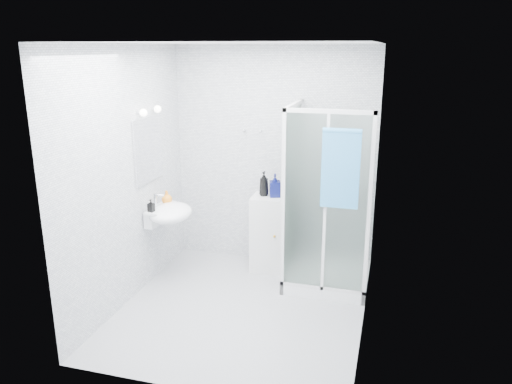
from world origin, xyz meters
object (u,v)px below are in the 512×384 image
(shower_enclosure, at_px, (320,247))
(hand_towel, at_px, (341,167))
(wall_basin, at_px, (168,213))
(soap_dispenser_orange, at_px, (167,197))
(soap_dispenser_black, at_px, (151,206))
(shampoo_bottle_b, at_px, (275,185))
(storage_cabinet, at_px, (268,233))
(shampoo_bottle_a, at_px, (264,184))

(shower_enclosure, bearing_deg, hand_towel, -61.36)
(wall_basin, bearing_deg, hand_towel, -2.60)
(soap_dispenser_orange, relative_size, soap_dispenser_black, 1.12)
(soap_dispenser_orange, bearing_deg, soap_dispenser_black, -98.13)
(soap_dispenser_orange, bearing_deg, shampoo_bottle_b, 21.65)
(wall_basin, xyz_separation_m, soap_dispenser_black, (-0.11, -0.18, 0.13))
(soap_dispenser_black, bearing_deg, storage_cabinet, 33.72)
(shower_enclosure, distance_m, shampoo_bottle_a, 0.97)
(shampoo_bottle_a, relative_size, soap_dispenser_black, 2.09)
(soap_dispenser_orange, bearing_deg, hand_towel, -6.01)
(storage_cabinet, height_order, shampoo_bottle_a, shampoo_bottle_a)
(wall_basin, distance_m, shampoo_bottle_b, 1.24)
(soap_dispenser_black, bearing_deg, shower_enclosure, 15.70)
(storage_cabinet, height_order, soap_dispenser_orange, soap_dispenser_orange)
(wall_basin, bearing_deg, soap_dispenser_black, -121.79)
(wall_basin, height_order, soap_dispenser_black, wall_basin)
(wall_basin, bearing_deg, shampoo_bottle_b, 28.09)
(wall_basin, distance_m, soap_dispenser_orange, 0.20)
(shower_enclosure, bearing_deg, shampoo_bottle_b, 156.25)
(shampoo_bottle_b, xyz_separation_m, soap_dispenser_black, (-1.18, -0.75, -0.11))
(hand_towel, height_order, shampoo_bottle_b, hand_towel)
(wall_basin, distance_m, hand_towel, 1.99)
(soap_dispenser_black, bearing_deg, shampoo_bottle_a, 35.73)
(storage_cabinet, relative_size, shampoo_bottle_a, 3.19)
(storage_cabinet, distance_m, hand_towel, 1.48)
(shower_enclosure, relative_size, wall_basin, 3.57)
(shower_enclosure, relative_size, soap_dispenser_black, 14.66)
(shampoo_bottle_b, height_order, soap_dispenser_orange, shampoo_bottle_b)
(hand_towel, xyz_separation_m, shampoo_bottle_b, (-0.80, 0.66, -0.42))
(storage_cabinet, height_order, soap_dispenser_black, soap_dispenser_black)
(storage_cabinet, distance_m, soap_dispenser_orange, 1.26)
(storage_cabinet, distance_m, shampoo_bottle_a, 0.60)
(soap_dispenser_orange, bearing_deg, shampoo_bottle_a, 24.36)
(wall_basin, height_order, shampoo_bottle_a, shampoo_bottle_a)
(shower_enclosure, height_order, soap_dispenser_orange, shower_enclosure)
(soap_dispenser_orange, height_order, soap_dispenser_black, soap_dispenser_orange)
(shampoo_bottle_b, bearing_deg, storage_cabinet, -171.77)
(shampoo_bottle_b, bearing_deg, wall_basin, -151.91)
(wall_basin, distance_m, shampoo_bottle_a, 1.13)
(shower_enclosure, distance_m, wall_basin, 1.72)
(hand_towel, bearing_deg, soap_dispenser_orange, 173.99)
(wall_basin, xyz_separation_m, shampoo_bottle_a, (0.94, 0.58, 0.26))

